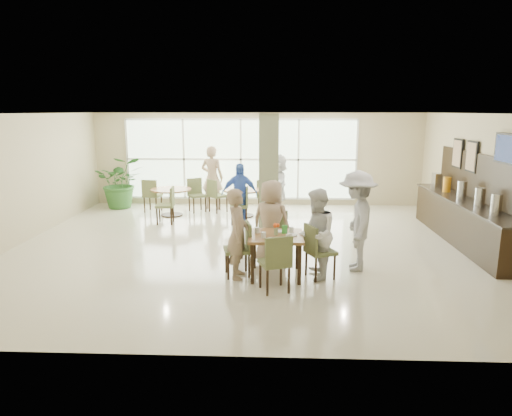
{
  "coord_description": "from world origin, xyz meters",
  "views": [
    {
      "loc": [
        0.54,
        -9.41,
        2.86
      ],
      "look_at": [
        0.2,
        -1.2,
        1.1
      ],
      "focal_mm": 32.0,
      "sensor_mm": 36.0,
      "label": 1
    }
  ],
  "objects_px": {
    "teen_left": "(238,234)",
    "teen_far": "(271,222)",
    "round_table_left": "(171,195)",
    "potted_plant": "(121,182)",
    "teen_right": "(316,234)",
    "buffet_counter": "(464,218)",
    "round_table_right": "(243,196)",
    "teen_standing": "(357,221)",
    "adult_standing": "(212,178)",
    "adult_a": "(239,194)",
    "main_table": "(276,240)",
    "adult_b": "(278,186)"
  },
  "relations": [
    {
      "from": "teen_left",
      "to": "teen_far",
      "type": "height_order",
      "value": "teen_far"
    },
    {
      "from": "round_table_left",
      "to": "potted_plant",
      "type": "xyz_separation_m",
      "value": [
        -1.73,
        0.97,
        0.19
      ]
    },
    {
      "from": "teen_right",
      "to": "buffet_counter",
      "type": "bearing_deg",
      "value": 123.93
    },
    {
      "from": "round_table_right",
      "to": "teen_left",
      "type": "xyz_separation_m",
      "value": [
        0.25,
        -4.72,
        0.22
      ]
    },
    {
      "from": "teen_standing",
      "to": "adult_standing",
      "type": "xyz_separation_m",
      "value": [
        -3.32,
        5.15,
        0.02
      ]
    },
    {
      "from": "round_table_right",
      "to": "adult_a",
      "type": "distance_m",
      "value": 0.92
    },
    {
      "from": "round_table_left",
      "to": "teen_standing",
      "type": "xyz_separation_m",
      "value": [
        4.34,
        -4.23,
        0.34
      ]
    },
    {
      "from": "main_table",
      "to": "teen_standing",
      "type": "height_order",
      "value": "teen_standing"
    },
    {
      "from": "buffet_counter",
      "to": "teen_far",
      "type": "xyz_separation_m",
      "value": [
        -4.22,
        -1.56,
        0.25
      ]
    },
    {
      "from": "teen_far",
      "to": "adult_a",
      "type": "xyz_separation_m",
      "value": [
        -0.84,
        3.03,
        -0.02
      ]
    },
    {
      "from": "potted_plant",
      "to": "adult_b",
      "type": "distance_m",
      "value": 4.78
    },
    {
      "from": "round_table_left",
      "to": "buffet_counter",
      "type": "distance_m",
      "value": 7.4
    },
    {
      "from": "round_table_left",
      "to": "adult_a",
      "type": "distance_m",
      "value": 2.17
    },
    {
      "from": "buffet_counter",
      "to": "adult_standing",
      "type": "height_order",
      "value": "buffet_counter"
    },
    {
      "from": "round_table_right",
      "to": "adult_a",
      "type": "relative_size",
      "value": 0.68
    },
    {
      "from": "teen_left",
      "to": "teen_right",
      "type": "bearing_deg",
      "value": -87.42
    },
    {
      "from": "teen_left",
      "to": "buffet_counter",
      "type": "bearing_deg",
      "value": -61.69
    },
    {
      "from": "main_table",
      "to": "adult_b",
      "type": "bearing_deg",
      "value": 89.38
    },
    {
      "from": "round_table_right",
      "to": "buffet_counter",
      "type": "height_order",
      "value": "buffet_counter"
    },
    {
      "from": "teen_far",
      "to": "adult_b",
      "type": "relative_size",
      "value": 0.93
    },
    {
      "from": "teen_far",
      "to": "buffet_counter",
      "type": "bearing_deg",
      "value": -135.81
    },
    {
      "from": "main_table",
      "to": "potted_plant",
      "type": "bearing_deg",
      "value": 129.41
    },
    {
      "from": "potted_plant",
      "to": "teen_right",
      "type": "bearing_deg",
      "value": -46.98
    },
    {
      "from": "adult_a",
      "to": "adult_standing",
      "type": "relative_size",
      "value": 0.84
    },
    {
      "from": "round_table_right",
      "to": "teen_standing",
      "type": "height_order",
      "value": "teen_standing"
    },
    {
      "from": "buffet_counter",
      "to": "adult_standing",
      "type": "relative_size",
      "value": 2.52
    },
    {
      "from": "main_table",
      "to": "teen_right",
      "type": "relative_size",
      "value": 0.6
    },
    {
      "from": "round_table_left",
      "to": "adult_b",
      "type": "bearing_deg",
      "value": -1.42
    },
    {
      "from": "adult_b",
      "to": "teen_right",
      "type": "bearing_deg",
      "value": -1.15
    },
    {
      "from": "adult_a",
      "to": "adult_b",
      "type": "bearing_deg",
      "value": 36.78
    },
    {
      "from": "round_table_right",
      "to": "adult_a",
      "type": "height_order",
      "value": "adult_a"
    },
    {
      "from": "adult_standing",
      "to": "potted_plant",
      "type": "bearing_deg",
      "value": 13.93
    },
    {
      "from": "adult_standing",
      "to": "adult_a",
      "type": "bearing_deg",
      "value": 132.52
    },
    {
      "from": "round_table_right",
      "to": "adult_a",
      "type": "bearing_deg",
      "value": -91.14
    },
    {
      "from": "teen_standing",
      "to": "teen_far",
      "type": "bearing_deg",
      "value": -95.38
    },
    {
      "from": "round_table_left",
      "to": "adult_b",
      "type": "xyz_separation_m",
      "value": [
        2.94,
        -0.07,
        0.29
      ]
    },
    {
      "from": "main_table",
      "to": "teen_right",
      "type": "distance_m",
      "value": 0.7
    },
    {
      "from": "teen_right",
      "to": "adult_b",
      "type": "xyz_separation_m",
      "value": [
        -0.64,
        4.64,
        0.07
      ]
    },
    {
      "from": "teen_right",
      "to": "round_table_left",
      "type": "bearing_deg",
      "value": -143.23
    },
    {
      "from": "round_table_left",
      "to": "teen_far",
      "type": "relative_size",
      "value": 0.69
    },
    {
      "from": "potted_plant",
      "to": "adult_a",
      "type": "height_order",
      "value": "adult_a"
    },
    {
      "from": "potted_plant",
      "to": "teen_far",
      "type": "bearing_deg",
      "value": -47.23
    },
    {
      "from": "buffet_counter",
      "to": "adult_b",
      "type": "distance_m",
      "value": 4.69
    },
    {
      "from": "round_table_right",
      "to": "teen_left",
      "type": "relative_size",
      "value": 0.68
    },
    {
      "from": "adult_b",
      "to": "adult_a",
      "type": "bearing_deg",
      "value": -58.93
    },
    {
      "from": "teen_left",
      "to": "teen_right",
      "type": "distance_m",
      "value": 1.35
    },
    {
      "from": "adult_a",
      "to": "teen_standing",
      "type": "bearing_deg",
      "value": -57.78
    },
    {
      "from": "adult_b",
      "to": "teen_standing",
      "type": "bearing_deg",
      "value": 9.69
    },
    {
      "from": "adult_b",
      "to": "adult_standing",
      "type": "height_order",
      "value": "adult_standing"
    },
    {
      "from": "potted_plant",
      "to": "teen_left",
      "type": "distance_m",
      "value": 6.94
    }
  ]
}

